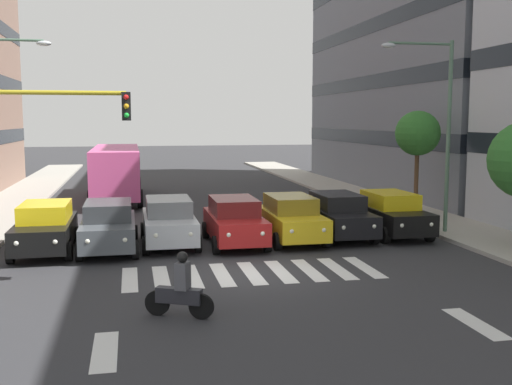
# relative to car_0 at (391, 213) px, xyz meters

# --- Properties ---
(ground_plane) EXTENTS (180.00, 180.00, 0.00)m
(ground_plane) POSITION_rel_car_0_xyz_m (6.61, 4.76, -0.89)
(ground_plane) COLOR #2D2D30
(building_left_block_0) EXTENTS (8.47, 23.51, 24.26)m
(building_left_block_0) POSITION_rel_car_0_xyz_m (-9.04, -15.00, 11.24)
(building_left_block_0) COLOR slate
(building_left_block_0) RESTS_ON ground_plane
(crosswalk_markings) EXTENTS (7.65, 2.80, 0.01)m
(crosswalk_markings) POSITION_rel_car_0_xyz_m (6.61, 4.76, -0.88)
(crosswalk_markings) COLOR silver
(crosswalk_markings) RESTS_ON ground_plane
(lane_arrow_0) EXTENTS (0.50, 2.20, 0.01)m
(lane_arrow_0) POSITION_rel_car_0_xyz_m (2.52, 10.26, -0.88)
(lane_arrow_0) COLOR silver
(lane_arrow_0) RESTS_ON ground_plane
(lane_arrow_1) EXTENTS (0.50, 2.20, 0.01)m
(lane_arrow_1) POSITION_rel_car_0_xyz_m (10.70, 10.26, -0.88)
(lane_arrow_1) COLOR silver
(lane_arrow_1) RESTS_ON ground_plane
(car_0) EXTENTS (2.02, 4.44, 1.72)m
(car_0) POSITION_rel_car_0_xyz_m (0.00, 0.00, 0.00)
(car_0) COLOR black
(car_0) RESTS_ON ground_plane
(car_1) EXTENTS (2.02, 4.44, 1.72)m
(car_1) POSITION_rel_car_0_xyz_m (2.20, -0.04, 0.00)
(car_1) COLOR black
(car_1) RESTS_ON ground_plane
(car_2) EXTENTS (2.02, 4.44, 1.72)m
(car_2) POSITION_rel_car_0_xyz_m (4.19, 0.29, 0.00)
(car_2) COLOR gold
(car_2) RESTS_ON ground_plane
(car_3) EXTENTS (2.02, 4.44, 1.72)m
(car_3) POSITION_rel_car_0_xyz_m (6.40, 0.50, 0.00)
(car_3) COLOR maroon
(car_3) RESTS_ON ground_plane
(car_4) EXTENTS (2.02, 4.44, 1.72)m
(car_4) POSITION_rel_car_0_xyz_m (8.78, 0.12, 0.00)
(car_4) COLOR #B2B7BC
(car_4) RESTS_ON ground_plane
(car_5) EXTENTS (2.02, 4.44, 1.72)m
(car_5) POSITION_rel_car_0_xyz_m (10.91, 0.66, 0.00)
(car_5) COLOR #474C51
(car_5) RESTS_ON ground_plane
(car_6) EXTENTS (2.02, 4.44, 1.72)m
(car_6) POSITION_rel_car_0_xyz_m (13.05, 0.54, 0.00)
(car_6) COLOR black
(car_6) RESTS_ON ground_plane
(bus_behind_traffic) EXTENTS (2.78, 10.50, 3.00)m
(bus_behind_traffic) POSITION_rel_car_0_xyz_m (10.91, -13.27, 0.97)
(bus_behind_traffic) COLOR #DB5193
(bus_behind_traffic) RESTS_ON ground_plane
(motorcycle_with_rider) EXTENTS (1.57, 0.85, 1.57)m
(motorcycle_with_rider) POSITION_rel_car_0_xyz_m (9.04, 8.47, -0.24)
(motorcycle_with_rider) COLOR black
(motorcycle_with_rider) RESTS_ON ground_plane
(traffic_light_gantry) EXTENTS (4.42, 0.36, 5.50)m
(traffic_light_gantry) POSITION_rel_car_0_xyz_m (13.12, 5.42, 2.82)
(traffic_light_gantry) COLOR #AD991E
(traffic_light_gantry) RESTS_ON ground_plane
(street_lamp_left) EXTENTS (2.97, 0.28, 7.48)m
(street_lamp_left) POSITION_rel_car_0_xyz_m (-1.70, 0.36, 3.82)
(street_lamp_left) COLOR #4C6B56
(street_lamp_left) RESTS_ON sidewalk_left
(street_tree_1) EXTENTS (2.08, 2.08, 4.85)m
(street_tree_1) POSITION_rel_car_0_xyz_m (-2.98, -3.88, 3.05)
(street_tree_1) COLOR #513823
(street_tree_1) RESTS_ON sidewalk_left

